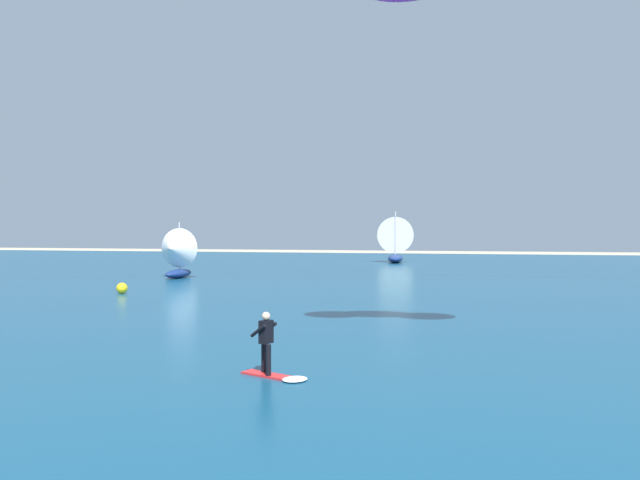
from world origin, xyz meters
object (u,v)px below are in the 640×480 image
sailboat_trailing (175,253)px  sailboat_far_left (395,239)px  marker_buoy (122,288)px  kitesurfer (272,353)px

sailboat_trailing → sailboat_far_left: bearing=60.8°
sailboat_trailing → marker_buoy: 11.15m
sailboat_far_left → sailboat_trailing: bearing=-119.2°
kitesurfer → sailboat_trailing: size_ratio=0.47×
kitesurfer → sailboat_far_left: 54.66m
kitesurfer → sailboat_trailing: 33.08m
marker_buoy → sailboat_far_left: bearing=70.9°
sailboat_trailing → sailboat_far_left: 29.36m
sailboat_trailing → sailboat_far_left: sailboat_far_left is taller
kitesurfer → marker_buoy: kitesurfer is taller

